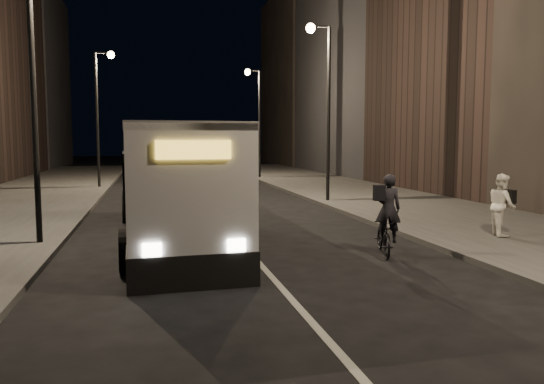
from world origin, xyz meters
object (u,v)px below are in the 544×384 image
car_near (233,175)px  cyclist_on_bicycle (385,228)px  streetlight_left_near (42,52)px  streetlight_left_far (101,100)px  pedestrian_woman (502,205)px  streetlight_right_mid (323,89)px  city_bus (170,178)px  streetlight_right_far (256,108)px  car_far (223,169)px  car_mid (165,171)px

car_near → cyclist_on_bicycle: bearing=-95.5°
streetlight_left_near → streetlight_left_far: bearing=90.0°
streetlight_left_near → pedestrian_woman: size_ratio=4.39×
streetlight_right_mid → city_bus: size_ratio=0.64×
pedestrian_woman → cyclist_on_bicycle: bearing=119.5°
streetlight_left_near → car_near: bearing=67.1°
streetlight_right_far → cyclist_on_bicycle: size_ratio=3.81×
city_bus → car_near: city_bus is taller
streetlight_right_mid → cyclist_on_bicycle: 12.14m
streetlight_right_far → cyclist_on_bicycle: 27.51m
streetlight_left_far → city_bus: bearing=-78.8°
city_bus → pedestrian_woman: size_ratio=6.82×
cyclist_on_bicycle → car_far: bearing=106.2°
cyclist_on_bicycle → city_bus: bearing=159.1°
streetlight_left_far → car_far: 13.59m
streetlight_right_mid → streetlight_left_near: size_ratio=1.00×
car_mid → streetlight_left_near: bearing=80.6°
car_mid → pedestrian_woman: bearing=108.3°
pedestrian_woman → car_far: size_ratio=0.43×
city_bus → car_mid: bearing=86.7°
streetlight_right_mid → car_far: size_ratio=1.87×
streetlight_left_far → cyclist_on_bicycle: streetlight_left_far is taller
city_bus → car_near: (4.82, 18.48, -1.17)m
streetlight_right_far → pedestrian_woman: bearing=-85.0°
streetlight_right_far → car_far: (-2.08, 3.41, -4.73)m
car_near → car_far: car_near is taller
streetlight_left_far → car_near: size_ratio=2.07×
streetlight_right_mid → streetlight_left_near: 13.33m
cyclist_on_bicycle → car_near: size_ratio=0.54×
car_near → streetlight_right_far: bearing=54.7°
streetlight_left_near → cyclist_on_bicycle: bearing=-19.2°
streetlight_right_mid → streetlight_left_far: bearing=136.8°
streetlight_right_mid → streetlight_right_far: (0.00, 16.00, 0.00)m
streetlight_left_near → city_bus: bearing=16.0°
streetlight_left_far → car_far: size_ratio=1.87×
streetlight_left_far → car_far: (8.59, 9.41, -4.73)m
streetlight_left_near → car_far: 29.11m
streetlight_left_near → pedestrian_woman: 13.77m
streetlight_right_far → car_mid: bearing=174.6°
city_bus → cyclist_on_bicycle: bearing=-39.1°
streetlight_right_mid → car_far: (-2.08, 19.41, -4.73)m
streetlight_left_near → car_mid: (3.81, 24.65, -4.71)m
streetlight_left_far → car_near: bearing=10.0°
car_near → car_far: (0.39, 7.97, -0.04)m
pedestrian_woman → streetlight_left_far: bearing=48.5°
pedestrian_woman → car_near: 21.96m
car_near → streetlight_left_near: bearing=-119.7°
streetlight_left_near → city_bus: streetlight_left_near is taller
streetlight_right_far → city_bus: 24.42m
streetlight_right_mid → streetlight_left_far: size_ratio=1.00×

